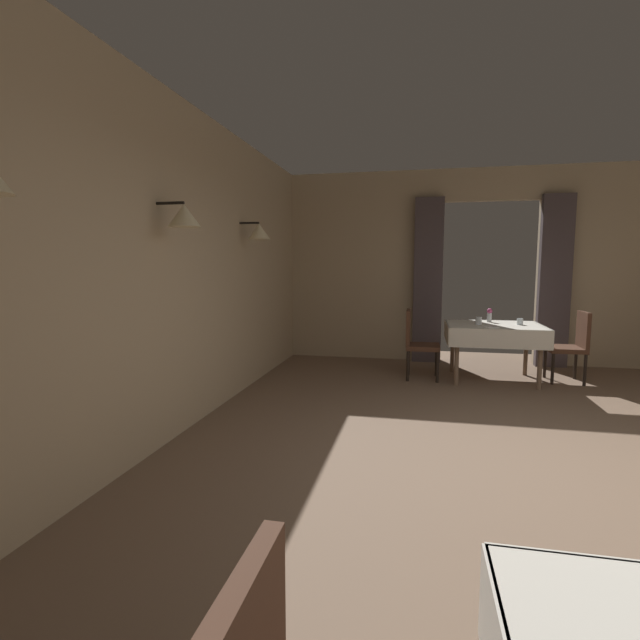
{
  "coord_description": "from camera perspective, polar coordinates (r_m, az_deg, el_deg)",
  "views": [
    {
      "loc": [
        -1.05,
        -3.52,
        1.52
      ],
      "look_at": [
        -1.87,
        0.4,
        1.06
      ],
      "focal_mm": 26.4,
      "sensor_mm": 36.0,
      "label": 1
    }
  ],
  "objects": [
    {
      "name": "plate_mid_d",
      "position": [
        6.26,
        20.16,
        -0.81
      ],
      "size": [
        0.19,
        0.19,
        0.01
      ],
      "primitive_type": "cylinder",
      "color": "white",
      "rests_on": "dining_table_mid"
    },
    {
      "name": "dining_table_mid",
      "position": [
        6.62,
        20.33,
        -1.27
      ],
      "size": [
        1.22,
        1.02,
        0.75
      ],
      "color": "#7A604C",
      "rests_on": "ground"
    },
    {
      "name": "wall_back",
      "position": [
        7.77,
        19.81,
        6.2
      ],
      "size": [
        6.4,
        0.27,
        3.0
      ],
      "color": "tan",
      "rests_on": "ground"
    },
    {
      "name": "flower_vase_mid",
      "position": [
        6.84,
        19.85,
        0.61
      ],
      "size": [
        0.07,
        0.07,
        0.19
      ],
      "color": "silver",
      "rests_on": "dining_table_mid"
    },
    {
      "name": "ground",
      "position": [
        3.97,
        27.41,
        -16.64
      ],
      "size": [
        10.08,
        10.08,
        0.0
      ],
      "primitive_type": "plane",
      "color": "#7A604C"
    },
    {
      "name": "glass_mid_c",
      "position": [
        6.68,
        23.08,
        -0.18
      ],
      "size": [
        0.08,
        0.08,
        0.08
      ],
      "primitive_type": "cylinder",
      "color": "silver",
      "rests_on": "dining_table_mid"
    },
    {
      "name": "glass_mid_b",
      "position": [
        6.48,
        18.67,
        -0.09
      ],
      "size": [
        0.08,
        0.08,
        0.11
      ],
      "primitive_type": "cylinder",
      "color": "silver",
      "rests_on": "dining_table_mid"
    },
    {
      "name": "chair_mid_right",
      "position": [
        6.96,
        28.29,
        -2.48
      ],
      "size": [
        0.44,
        0.44,
        0.93
      ],
      "color": "black",
      "rests_on": "ground"
    },
    {
      "name": "chair_mid_left",
      "position": [
        6.46,
        11.65,
        -2.46
      ],
      "size": [
        0.44,
        0.44,
        0.93
      ],
      "color": "black",
      "rests_on": "ground"
    },
    {
      "name": "wall_left",
      "position": [
        4.12,
        -19.6,
        6.04
      ],
      "size": [
        0.49,
        8.4,
        3.0
      ],
      "color": "tan",
      "rests_on": "ground"
    }
  ]
}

